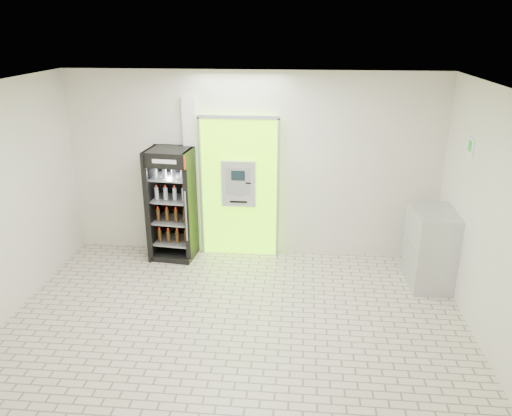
# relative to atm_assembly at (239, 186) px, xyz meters

# --- Properties ---
(ground) EXTENTS (6.00, 6.00, 0.00)m
(ground) POSITION_rel_atm_assembly_xyz_m (0.20, -2.41, -1.17)
(ground) COLOR beige
(ground) RESTS_ON ground
(room_shell) EXTENTS (6.00, 6.00, 6.00)m
(room_shell) POSITION_rel_atm_assembly_xyz_m (0.20, -2.41, 0.67)
(room_shell) COLOR silver
(room_shell) RESTS_ON ground
(atm_assembly) EXTENTS (1.30, 0.24, 2.33)m
(atm_assembly) POSITION_rel_atm_assembly_xyz_m (0.00, 0.00, 0.00)
(atm_assembly) COLOR #85FF06
(atm_assembly) RESTS_ON ground
(pillar) EXTENTS (0.22, 0.11, 2.60)m
(pillar) POSITION_rel_atm_assembly_xyz_m (-0.78, 0.04, 0.13)
(pillar) COLOR silver
(pillar) RESTS_ON ground
(beverage_cooler) EXTENTS (0.74, 0.69, 1.82)m
(beverage_cooler) POSITION_rel_atm_assembly_xyz_m (-1.07, -0.22, -0.30)
(beverage_cooler) COLOR black
(beverage_cooler) RESTS_ON ground
(steel_cabinet) EXTENTS (0.62, 0.89, 1.15)m
(steel_cabinet) POSITION_rel_atm_assembly_xyz_m (2.90, -0.81, -0.60)
(steel_cabinet) COLOR #AFB2B7
(steel_cabinet) RESTS_ON ground
(exit_sign) EXTENTS (0.02, 0.22, 0.26)m
(exit_sign) POSITION_rel_atm_assembly_xyz_m (3.19, -1.01, 0.95)
(exit_sign) COLOR white
(exit_sign) RESTS_ON room_shell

